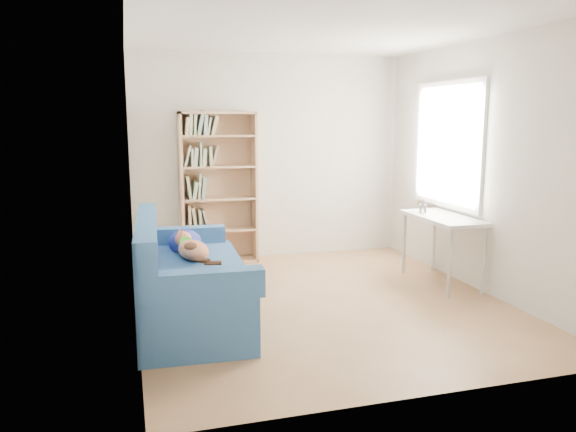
% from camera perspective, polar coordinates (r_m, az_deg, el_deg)
% --- Properties ---
extents(ground, '(4.00, 4.00, 0.00)m').
position_cam_1_polar(ground, '(5.63, 3.32, -8.71)').
color(ground, '#946843').
rests_on(ground, ground).
extents(room_shell, '(3.54, 4.04, 2.62)m').
position_cam_1_polar(room_shell, '(5.40, 4.38, 8.19)').
color(room_shell, silver).
rests_on(room_shell, ground).
extents(sofa, '(1.00, 1.95, 0.94)m').
position_cam_1_polar(sofa, '(5.12, -10.33, -6.61)').
color(sofa, navy).
rests_on(sofa, ground).
extents(bookshelf, '(0.94, 0.29, 1.88)m').
position_cam_1_polar(bookshelf, '(7.01, -7.05, 2.19)').
color(bookshelf, tan).
rests_on(bookshelf, ground).
extents(desk, '(0.49, 1.07, 0.75)m').
position_cam_1_polar(desk, '(6.31, 15.41, -0.78)').
color(desk, white).
rests_on(desk, ground).
extents(pen_cup, '(0.08, 0.08, 0.16)m').
position_cam_1_polar(pen_cup, '(6.45, 13.53, 0.84)').
color(pen_cup, white).
rests_on(pen_cup, desk).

